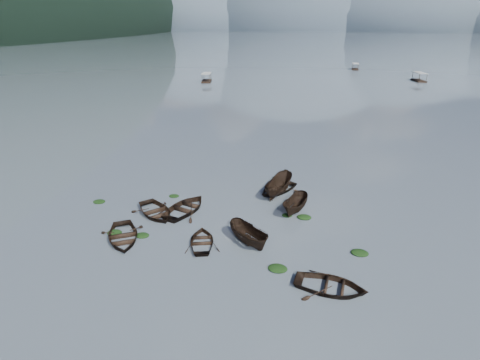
% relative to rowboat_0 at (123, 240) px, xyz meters
% --- Properties ---
extents(ground_plane, '(2400.00, 2400.00, 0.00)m').
position_rel_rowboat_0_xyz_m(ground_plane, '(7.45, -3.01, 0.00)').
color(ground_plane, '#515C66').
extents(haze_mtn_a, '(520.00, 520.00, 280.00)m').
position_rel_rowboat_0_xyz_m(haze_mtn_a, '(-252.55, 896.99, 0.00)').
color(haze_mtn_a, '#475666').
rests_on(haze_mtn_a, ground).
extents(haze_mtn_b, '(520.00, 520.00, 340.00)m').
position_rel_rowboat_0_xyz_m(haze_mtn_b, '(-52.55, 896.99, 0.00)').
color(haze_mtn_b, '#475666').
rests_on(haze_mtn_b, ground).
extents(haze_mtn_c, '(520.00, 520.00, 260.00)m').
position_rel_rowboat_0_xyz_m(haze_mtn_c, '(147.45, 896.99, 0.00)').
color(haze_mtn_c, '#475666').
rests_on(haze_mtn_c, ground).
extents(haze_mtn_d, '(520.00, 520.00, 220.00)m').
position_rel_rowboat_0_xyz_m(haze_mtn_d, '(327.45, 896.99, 0.00)').
color(haze_mtn_d, '#475666').
rests_on(haze_mtn_d, ground).
extents(rowboat_0, '(5.35, 5.84, 0.99)m').
position_rel_rowboat_0_xyz_m(rowboat_0, '(0.00, 0.00, 0.00)').
color(rowboat_0, black).
rests_on(rowboat_0, ground).
extents(rowboat_1, '(4.96, 5.92, 1.05)m').
position_rel_rowboat_0_xyz_m(rowboat_1, '(3.18, 5.63, 0.00)').
color(rowboat_1, black).
rests_on(rowboat_1, ground).
extents(rowboat_2, '(4.25, 4.10, 1.66)m').
position_rel_rowboat_0_xyz_m(rowboat_2, '(9.72, 1.60, 0.00)').
color(rowboat_2, black).
rests_on(rowboat_2, ground).
extents(rowboat_3, '(3.74, 4.47, 0.79)m').
position_rel_rowboat_0_xyz_m(rowboat_3, '(6.24, 0.80, 0.00)').
color(rowboat_3, black).
rests_on(rowboat_3, ground).
extents(rowboat_4, '(4.94, 3.79, 0.95)m').
position_rel_rowboat_0_xyz_m(rowboat_4, '(15.83, -2.71, 0.00)').
color(rowboat_4, black).
rests_on(rowboat_4, ground).
extents(rowboat_5, '(2.72, 4.51, 1.63)m').
position_rel_rowboat_0_xyz_m(rowboat_5, '(12.85, 7.58, 0.00)').
color(rowboat_5, black).
rests_on(rowboat_5, ground).
extents(rowboat_6, '(5.87, 5.83, 1.00)m').
position_rel_rowboat_0_xyz_m(rowboat_6, '(0.80, 4.42, 0.00)').
color(rowboat_6, black).
rests_on(rowboat_6, ground).
extents(rowboat_7, '(5.30, 5.62, 0.95)m').
position_rel_rowboat_0_xyz_m(rowboat_7, '(10.75, 11.57, 0.00)').
color(rowboat_7, black).
rests_on(rowboat_7, ground).
extents(rowboat_8, '(3.08, 5.30, 1.92)m').
position_rel_rowboat_0_xyz_m(rowboat_8, '(10.87, 11.07, 0.00)').
color(rowboat_8, black).
rests_on(rowboat_8, ground).
extents(weed_clump_0, '(1.21, 0.99, 0.26)m').
position_rel_rowboat_0_xyz_m(weed_clump_0, '(-1.12, 0.70, 0.00)').
color(weed_clump_0, black).
rests_on(weed_clump_0, ground).
extents(weed_clump_1, '(1.12, 0.90, 0.25)m').
position_rel_rowboat_0_xyz_m(weed_clump_1, '(1.25, 0.79, 0.00)').
color(weed_clump_1, black).
rests_on(weed_clump_1, ground).
extents(weed_clump_2, '(1.35, 1.08, 0.29)m').
position_rel_rowboat_0_xyz_m(weed_clump_2, '(12.30, -1.30, 0.00)').
color(weed_clump_2, black).
rests_on(weed_clump_2, ground).
extents(weed_clump_3, '(0.89, 0.75, 0.20)m').
position_rel_rowboat_0_xyz_m(weed_clump_3, '(12.20, 6.57, 0.00)').
color(weed_clump_3, black).
rests_on(weed_clump_3, ground).
extents(weed_clump_4, '(1.28, 1.02, 0.27)m').
position_rel_rowboat_0_xyz_m(weed_clump_4, '(17.98, 1.85, 0.00)').
color(weed_clump_4, black).
rests_on(weed_clump_4, ground).
extents(weed_clump_5, '(1.16, 0.94, 0.25)m').
position_rel_rowboat_0_xyz_m(weed_clump_5, '(-5.43, 5.56, 0.00)').
color(weed_clump_5, black).
rests_on(weed_clump_5, ground).
extents(weed_clump_6, '(1.00, 0.84, 0.21)m').
position_rel_rowboat_0_xyz_m(weed_clump_6, '(1.02, 8.24, 0.00)').
color(weed_clump_6, black).
rests_on(weed_clump_6, ground).
extents(weed_clump_7, '(1.26, 1.01, 0.27)m').
position_rel_rowboat_0_xyz_m(weed_clump_7, '(13.69, 6.49, 0.00)').
color(weed_clump_7, black).
rests_on(weed_clump_7, ground).
extents(pontoon_left, '(3.61, 6.34, 2.29)m').
position_rel_rowboat_0_xyz_m(pontoon_left, '(-17.67, 81.55, 0.00)').
color(pontoon_left, black).
rests_on(pontoon_left, ground).
extents(pontoon_centre, '(2.30, 5.30, 2.02)m').
position_rel_rowboat_0_xyz_m(pontoon_centre, '(25.62, 120.88, 0.00)').
color(pontoon_centre, black).
rests_on(pontoon_centre, ground).
extents(pontoon_right, '(3.36, 6.27, 2.29)m').
position_rel_rowboat_0_xyz_m(pontoon_right, '(41.51, 95.42, 0.00)').
color(pontoon_right, black).
rests_on(pontoon_right, ground).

